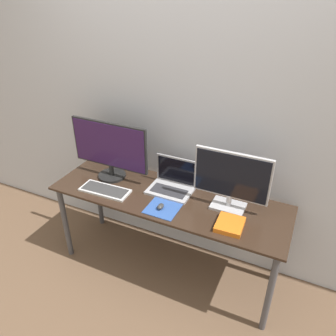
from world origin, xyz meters
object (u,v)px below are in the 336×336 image
at_px(monitor_right, 231,180).
at_px(mouse, 161,206).
at_px(book, 230,225).
at_px(monitor_left, 110,149).
at_px(keyboard, 105,190).
at_px(laptop, 173,182).

xyz_separation_m(monitor_right, mouse, (-0.42, -0.22, -0.20)).
bearing_deg(book, monitor_left, 169.14).
xyz_separation_m(mouse, book, (0.49, 0.02, -0.00)).
xyz_separation_m(monitor_left, book, (1.04, -0.20, -0.23)).
bearing_deg(book, mouse, -177.26).
distance_m(monitor_left, mouse, 0.64).
distance_m(monitor_left, monitor_right, 0.97).
bearing_deg(monitor_right, keyboard, -167.15).
xyz_separation_m(monitor_right, laptop, (-0.45, 0.04, -0.17)).
height_order(keyboard, mouse, mouse).
height_order(monitor_right, laptop, monitor_right).
bearing_deg(laptop, book, -25.13).
bearing_deg(monitor_right, laptop, 174.34).
bearing_deg(monitor_left, mouse, -22.02).
bearing_deg(book, monitor_right, 109.01).
bearing_deg(mouse, monitor_left, 157.98).
height_order(laptop, mouse, laptop).
bearing_deg(keyboard, monitor_left, 109.36).
height_order(monitor_right, book, monitor_right).
height_order(monitor_left, monitor_right, monitor_left).
bearing_deg(keyboard, mouse, -2.12).
relative_size(monitor_left, keyboard, 1.68).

